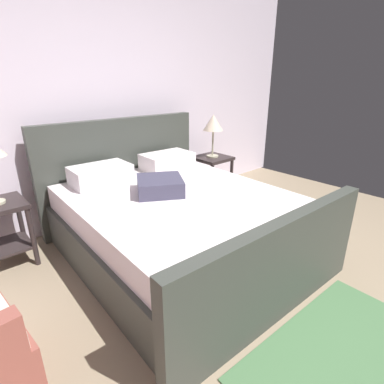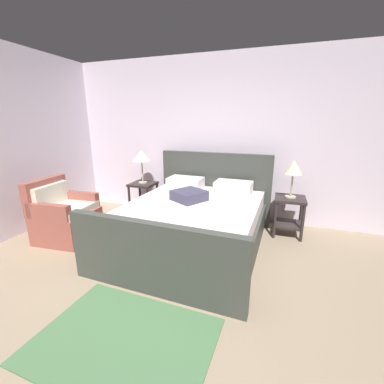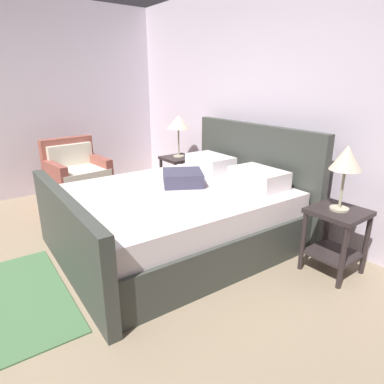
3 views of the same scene
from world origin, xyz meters
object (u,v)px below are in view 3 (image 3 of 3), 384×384
(table_lamp_left, at_px, (178,123))
(armchair, at_px, (78,180))
(bed, at_px, (180,213))
(nightstand_right, at_px, (336,231))
(table_lamp_right, at_px, (346,160))
(nightstand_left, at_px, (179,170))

(table_lamp_left, height_order, armchair, table_lamp_left)
(bed, distance_m, nightstand_right, 1.49)
(bed, bearing_deg, table_lamp_left, 145.36)
(table_lamp_right, bearing_deg, nightstand_left, 177.76)
(bed, height_order, nightstand_right, bed)
(table_lamp_right, xyz_separation_m, table_lamp_left, (-2.55, 0.10, 0.05))
(bed, height_order, armchair, bed)
(nightstand_right, bearing_deg, armchair, -159.10)
(bed, xyz_separation_m, nightstand_right, (1.27, 0.78, 0.05))
(bed, bearing_deg, armchair, -167.36)
(armchair, bearing_deg, nightstand_left, 65.34)
(nightstand_right, relative_size, armchair, 0.67)
(nightstand_left, xyz_separation_m, armchair, (-0.60, -1.30, -0.06))
(armchair, bearing_deg, bed, 12.64)
(nightstand_left, bearing_deg, nightstand_right, -2.24)
(nightstand_left, height_order, armchair, armchair)
(table_lamp_left, distance_m, armchair, 1.61)
(bed, distance_m, table_lamp_left, 1.72)
(nightstand_left, bearing_deg, bed, -34.64)
(table_lamp_left, bearing_deg, bed, -34.64)
(bed, height_order, nightstand_left, bed)
(table_lamp_right, xyz_separation_m, armchair, (-3.14, -1.20, -0.69))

